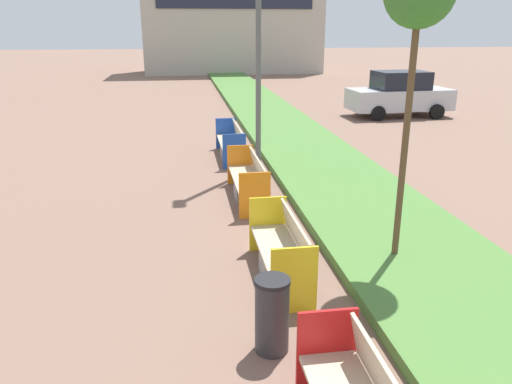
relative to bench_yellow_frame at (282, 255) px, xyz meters
name	(u,v)px	position (x,y,z in m)	size (l,w,h in m)	color
planter_grass_strip	(335,178)	(2.26, 4.61, -0.28)	(2.80, 120.00, 0.18)	#4C7A38
building_backdrop	(232,9)	(3.06, 35.66, 4.61)	(14.04, 5.42, 9.95)	#B2AD9E
bench_yellow_frame	(282,255)	(0.00, 0.00, 0.00)	(0.65, 2.03, 0.94)	gray
bench_orange_frame	(249,183)	(0.00, 3.64, 0.01)	(0.65, 2.38, 0.94)	gray
bench_blue_frame	(231,145)	(0.00, 7.32, 0.01)	(0.65, 2.43, 0.94)	gray
litter_bin	(272,315)	(-0.46, -1.74, 0.10)	(0.41, 0.41, 0.92)	#2D2D30
parked_car_distant	(400,94)	(7.69, 13.25, 0.55)	(4.27, 2.00, 1.86)	#B7BABF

